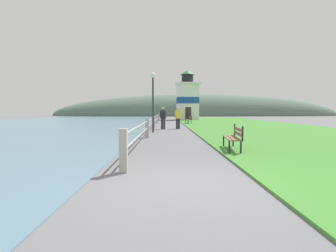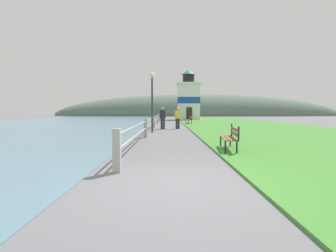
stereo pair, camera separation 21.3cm
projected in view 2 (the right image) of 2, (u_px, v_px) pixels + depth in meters
name	position (u px, v px, depth m)	size (l,w,h in m)	color
ground_plane	(177.00, 184.00, 5.17)	(160.00, 160.00, 0.00)	slate
grass_verge	(251.00, 126.00, 24.27)	(12.00, 57.43, 0.06)	#428433
water_strip	(20.00, 126.00, 24.31)	(24.00, 91.89, 0.01)	slate
seawall_railing	(154.00, 121.00, 21.88)	(0.18, 31.72, 1.04)	#A8A399
park_bench_near	(231.00, 136.00, 9.38)	(0.67, 1.85, 0.94)	brown
park_bench_midway	(190.00, 119.00, 28.44)	(0.58, 1.89, 0.94)	brown
lighthouse	(189.00, 99.00, 41.89)	(3.88, 3.88, 7.92)	white
person_strolling	(178.00, 117.00, 20.80)	(0.47, 0.38, 1.70)	#28282D
person_by_railing	(163.00, 117.00, 20.33)	(0.48, 0.37, 1.74)	#28282D
lamp_post	(153.00, 91.00, 17.29)	(0.36, 0.36, 3.96)	#333338
distant_hillside	(198.00, 116.00, 73.33)	(80.00, 16.00, 12.00)	#566B5B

